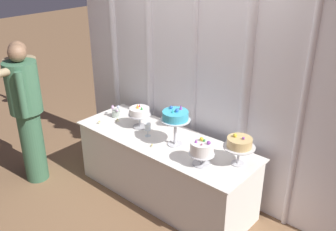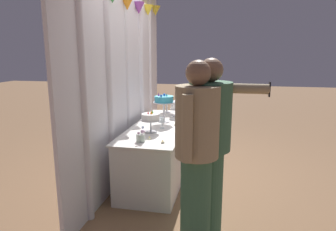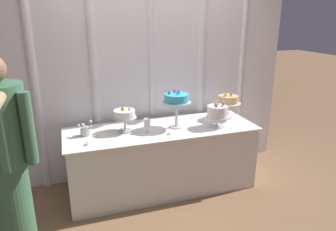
# 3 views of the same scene
# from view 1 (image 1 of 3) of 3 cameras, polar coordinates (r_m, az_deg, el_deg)

# --- Properties ---
(ground_plane) EXTENTS (24.00, 24.00, 0.00)m
(ground_plane) POSITION_cam_1_polar(r_m,az_deg,el_deg) (4.40, -1.44, -12.54)
(ground_plane) COLOR #846042
(draped_curtain) EXTENTS (3.55, 0.17, 2.73)m
(draped_curtain) POSITION_cam_1_polar(r_m,az_deg,el_deg) (4.15, 3.62, 7.52)
(draped_curtain) COLOR white
(draped_curtain) RESTS_ON ground_plane
(cake_table) EXTENTS (2.11, 0.74, 0.74)m
(cake_table) POSITION_cam_1_polar(r_m,az_deg,el_deg) (4.25, -0.58, -7.96)
(cake_table) COLOR white
(cake_table) RESTS_ON ground_plane
(cake_display_leftmost) EXTENTS (0.26, 0.26, 0.29)m
(cake_display_leftmost) POSITION_cam_1_polar(r_m,az_deg,el_deg) (4.25, -4.34, 0.45)
(cake_display_leftmost) COLOR #B2B2B7
(cake_display_leftmost) RESTS_ON cake_table
(cake_display_midleft) EXTENTS (0.31, 0.31, 0.43)m
(cake_display_midleft) POSITION_cam_1_polar(r_m,az_deg,el_deg) (3.81, 1.13, -0.30)
(cake_display_midleft) COLOR silver
(cake_display_midleft) RESTS_ON cake_table
(cake_display_midright) EXTENTS (0.25, 0.25, 0.28)m
(cake_display_midright) POSITION_cam_1_polar(r_m,az_deg,el_deg) (3.55, 5.14, -5.05)
(cake_display_midright) COLOR silver
(cake_display_midright) RESTS_ON cake_table
(cake_display_rightmost) EXTENTS (0.30, 0.30, 0.31)m
(cake_display_rightmost) POSITION_cam_1_polar(r_m,az_deg,el_deg) (3.58, 10.74, -4.23)
(cake_display_rightmost) COLOR silver
(cake_display_rightmost) RESTS_ON cake_table
(wine_glass) EXTENTS (0.07, 0.07, 0.15)m
(wine_glass) POSITION_cam_1_polar(r_m,az_deg,el_deg) (4.08, -3.10, -1.77)
(wine_glass) COLOR silver
(wine_glass) RESTS_ON cake_table
(flower_vase) EXTENTS (0.16, 0.10, 0.17)m
(flower_vase) POSITION_cam_1_polar(r_m,az_deg,el_deg) (4.59, -7.89, 0.46)
(flower_vase) COLOR #B2C1B2
(flower_vase) RESTS_ON cake_table
(tealight_far_left) EXTENTS (0.04, 0.04, 0.04)m
(tealight_far_left) POSITION_cam_1_polar(r_m,az_deg,el_deg) (4.46, -10.34, -1.08)
(tealight_far_left) COLOR beige
(tealight_far_left) RESTS_ON cake_table
(tealight_near_left) EXTENTS (0.04, 0.04, 0.03)m
(tealight_near_left) POSITION_cam_1_polar(r_m,az_deg,el_deg) (4.49, -7.66, -0.75)
(tealight_near_left) COLOR beige
(tealight_near_left) RESTS_ON cake_table
(tealight_near_right) EXTENTS (0.04, 0.04, 0.03)m
(tealight_near_right) POSITION_cam_1_polar(r_m,az_deg,el_deg) (3.91, -2.42, -4.62)
(tealight_near_right) COLOR beige
(tealight_near_right) RESTS_ON cake_table
(guest_man_pink_jacket) EXTENTS (0.51, 0.51, 1.69)m
(guest_man_pink_jacket) POSITION_cam_1_polar(r_m,az_deg,el_deg) (4.60, -20.56, 0.74)
(guest_man_pink_jacket) COLOR #3D6B4C
(guest_man_pink_jacket) RESTS_ON ground_plane
(guest_girl_blue_dress) EXTENTS (0.52, 0.79, 1.67)m
(guest_girl_blue_dress) POSITION_cam_1_polar(r_m,az_deg,el_deg) (4.77, -20.66, 1.58)
(guest_girl_blue_dress) COLOR #3D6B4C
(guest_girl_blue_dress) RESTS_ON ground_plane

